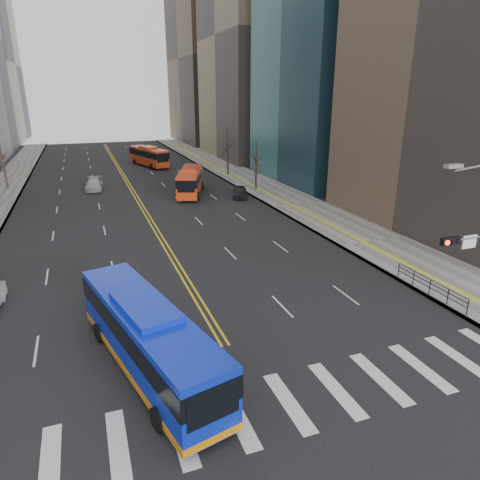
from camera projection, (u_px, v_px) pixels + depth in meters
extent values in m
plane|color=black|center=(263.00, 409.00, 17.93)|extent=(220.00, 220.00, 0.00)
cube|color=slate|center=(253.00, 182.00, 63.56)|extent=(7.00, 130.00, 0.15)
cube|color=silver|center=(50.00, 465.00, 15.23)|extent=(0.70, 4.00, 0.01)
cube|color=silver|center=(118.00, 447.00, 16.00)|extent=(0.70, 4.00, 0.01)
cube|color=silver|center=(180.00, 430.00, 16.77)|extent=(0.70, 4.00, 0.01)
cube|color=silver|center=(237.00, 416.00, 17.55)|extent=(0.70, 4.00, 0.01)
cube|color=silver|center=(289.00, 402.00, 18.32)|extent=(0.70, 4.00, 0.01)
cube|color=silver|center=(336.00, 390.00, 19.09)|extent=(0.70, 4.00, 0.01)
cube|color=silver|center=(380.00, 378.00, 19.86)|extent=(0.70, 4.00, 0.01)
cube|color=silver|center=(421.00, 367.00, 20.63)|extent=(0.70, 4.00, 0.01)
cube|color=silver|center=(458.00, 357.00, 21.41)|extent=(0.70, 4.00, 0.01)
cube|color=gold|center=(124.00, 178.00, 66.68)|extent=(0.15, 100.00, 0.01)
cube|color=gold|center=(126.00, 178.00, 66.81)|extent=(0.15, 100.00, 0.01)
cube|color=#86775C|center=(264.00, 37.00, 83.27)|extent=(20.00, 26.00, 46.00)
cube|color=brown|center=(212.00, 59.00, 112.00)|extent=(18.00, 30.00, 42.00)
cylinder|color=slate|center=(480.00, 237.00, 22.15)|extent=(4.50, 0.12, 0.12)
cube|color=black|center=(450.00, 241.00, 21.51)|extent=(1.10, 0.28, 0.38)
cylinder|color=#FF190C|center=(448.00, 243.00, 21.26)|extent=(0.24, 0.08, 0.24)
cylinder|color=black|center=(453.00, 242.00, 21.37)|extent=(0.24, 0.08, 0.24)
cylinder|color=black|center=(458.00, 241.00, 21.49)|extent=(0.24, 0.08, 0.24)
cube|color=white|center=(469.00, 242.00, 22.00)|extent=(0.90, 0.06, 0.70)
cube|color=#999993|center=(453.00, 166.00, 20.08)|extent=(0.90, 0.35, 0.18)
cube|color=black|center=(431.00, 280.00, 27.55)|extent=(0.04, 6.00, 0.04)
cylinder|color=black|center=(468.00, 307.00, 25.05)|extent=(0.06, 0.06, 1.00)
cylinder|color=black|center=(448.00, 297.00, 26.39)|extent=(0.06, 0.06, 1.00)
cylinder|color=black|center=(430.00, 287.00, 27.72)|extent=(0.06, 0.06, 1.00)
cylinder|color=black|center=(413.00, 278.00, 29.05)|extent=(0.06, 0.06, 1.00)
cylinder|color=black|center=(399.00, 270.00, 30.38)|extent=(0.06, 0.06, 1.00)
cylinder|color=#2C211B|center=(6.00, 176.00, 58.25)|extent=(0.28, 0.28, 3.80)
cylinder|color=#2C211B|center=(256.00, 177.00, 58.09)|extent=(0.28, 0.28, 3.50)
cylinder|color=#2C211B|center=(228.00, 163.00, 68.70)|extent=(0.28, 0.28, 3.75)
cube|color=#0C25BE|center=(148.00, 337.00, 19.95)|extent=(5.31, 12.32, 2.87)
cube|color=black|center=(147.00, 326.00, 19.76)|extent=(5.37, 12.35, 1.03)
cube|color=#0C25BE|center=(145.00, 307.00, 19.45)|extent=(2.96, 4.58, 0.40)
cube|color=orange|center=(149.00, 359.00, 20.35)|extent=(5.37, 12.35, 0.35)
cylinder|color=black|center=(158.00, 419.00, 16.67)|extent=(0.53, 1.04, 1.00)
cylinder|color=black|center=(214.00, 395.00, 18.00)|extent=(0.53, 1.04, 1.00)
cylinder|color=black|center=(99.00, 332.00, 22.73)|extent=(0.53, 1.04, 1.00)
cylinder|color=black|center=(144.00, 319.00, 24.06)|extent=(0.53, 1.04, 1.00)
cube|color=red|center=(191.00, 181.00, 55.78)|extent=(5.91, 11.00, 2.79)
cube|color=black|center=(190.00, 176.00, 55.60)|extent=(5.97, 11.04, 1.01)
cube|color=red|center=(190.00, 169.00, 55.30)|extent=(3.11, 4.22, 0.40)
cylinder|color=black|center=(178.00, 196.00, 52.90)|extent=(0.62, 1.04, 1.00)
cylinder|color=black|center=(198.00, 196.00, 52.93)|extent=(0.62, 1.04, 1.00)
cylinder|color=black|center=(184.00, 185.00, 59.44)|extent=(0.62, 1.04, 1.00)
cylinder|color=black|center=(202.00, 185.00, 59.47)|extent=(0.62, 1.04, 1.00)
cube|color=red|center=(149.00, 156.00, 77.20)|extent=(5.56, 11.44, 2.90)
cube|color=black|center=(149.00, 153.00, 77.01)|extent=(5.62, 11.48, 1.04)
cube|color=red|center=(148.00, 147.00, 76.69)|extent=(3.04, 4.32, 0.40)
cylinder|color=black|center=(151.00, 167.00, 74.19)|extent=(0.57, 1.04, 1.00)
cylinder|color=black|center=(165.00, 165.00, 75.61)|extent=(0.57, 1.04, 1.00)
cylinder|color=black|center=(135.00, 162.00, 79.63)|extent=(0.57, 1.04, 1.00)
cylinder|color=black|center=(147.00, 160.00, 81.06)|extent=(0.57, 1.04, 1.00)
imported|color=black|center=(240.00, 192.00, 54.15)|extent=(3.08, 4.61, 1.46)
imported|color=#ABAAB0|center=(94.00, 184.00, 58.45)|extent=(2.59, 5.40, 1.52)
imported|color=black|center=(159.00, 164.00, 76.37)|extent=(2.91, 4.24, 1.08)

